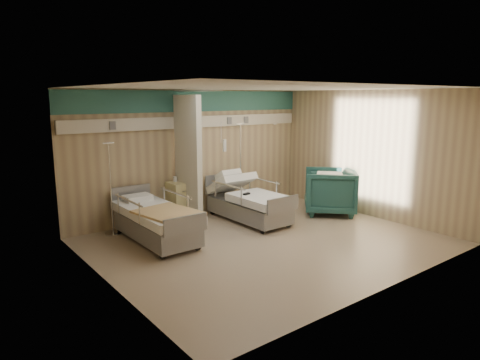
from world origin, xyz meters
The scene contains 13 objects.
ground centered at (0.00, 0.00, 0.00)m, with size 6.00×5.00×0.00m, color #86745C.
room_walls centered at (-0.03, 0.25, 1.86)m, with size 6.04×5.04×2.82m.
bed_right centered at (0.60, 1.30, 0.32)m, with size 1.00×2.16×0.63m, color white, non-canonical shape.
bed_left centered at (-1.60, 1.30, 0.32)m, with size 1.00×2.16×0.63m, color white, non-canonical shape.
bedside_cabinet centered at (-0.55, 2.20, 0.42)m, with size 0.50×0.48×0.85m, color #D1C682.
visitor_armchair centered at (2.45, 0.63, 0.52)m, with size 1.10×1.13×1.03m, color #1E4C49.
waffle_blanket centered at (2.45, 0.65, 1.07)m, with size 0.65×0.58×0.07m, color silver.
iv_stand_right centered at (1.10, 2.24, 0.42)m, with size 0.36×0.36×2.04m.
iv_stand_left centered at (-2.09, 2.18, 0.37)m, with size 0.32×0.32×1.80m.
call_remote centered at (0.42, 1.14, 0.65)m, with size 0.16×0.07×0.04m, color black.
tan_blanket centered at (-1.59, 0.84, 0.65)m, with size 0.87×1.09×0.04m, color tan.
toiletry_bag centered at (-0.44, 2.11, 0.90)m, with size 0.19×0.12×0.11m, color black.
white_cup centered at (-0.63, 2.30, 0.91)m, with size 0.08×0.08×0.12m, color white.
Camera 1 is at (-5.03, -5.67, 2.64)m, focal length 32.00 mm.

